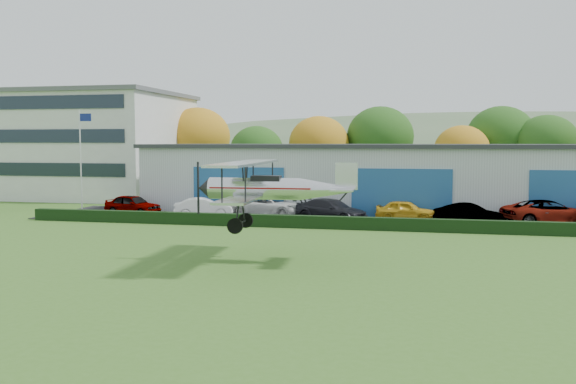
% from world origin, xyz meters
% --- Properties ---
extents(ground, '(300.00, 300.00, 0.00)m').
position_xyz_m(ground, '(0.00, 0.00, 0.00)').
color(ground, '#3C6720').
rests_on(ground, ground).
extents(apron, '(48.00, 9.00, 0.05)m').
position_xyz_m(apron, '(3.00, 21.00, 0.03)').
color(apron, black).
rests_on(apron, ground).
extents(hedge, '(46.00, 0.60, 0.80)m').
position_xyz_m(hedge, '(3.00, 16.20, 0.40)').
color(hedge, black).
rests_on(hedge, ground).
extents(hangar, '(40.60, 12.60, 5.30)m').
position_xyz_m(hangar, '(5.00, 27.98, 2.66)').
color(hangar, '#B2B7BC').
rests_on(hangar, ground).
extents(office_block, '(20.60, 15.60, 10.40)m').
position_xyz_m(office_block, '(-28.00, 35.00, 5.21)').
color(office_block, silver).
rests_on(office_block, ground).
extents(flagpole, '(1.05, 0.10, 8.00)m').
position_xyz_m(flagpole, '(-19.88, 22.00, 4.78)').
color(flagpole, silver).
rests_on(flagpole, ground).
extents(tree_belt, '(75.70, 13.22, 10.12)m').
position_xyz_m(tree_belt, '(0.85, 40.62, 5.61)').
color(tree_belt, '#3D2614').
rests_on(tree_belt, ground).
extents(distant_hills, '(430.00, 196.00, 56.00)m').
position_xyz_m(distant_hills, '(-4.38, 140.00, -13.05)').
color(distant_hills, '#4C6642').
rests_on(distant_hills, ground).
extents(car_0, '(4.70, 2.77, 1.50)m').
position_xyz_m(car_0, '(-14.67, 20.15, 0.80)').
color(car_0, gray).
rests_on(car_0, apron).
extents(car_1, '(4.48, 2.80, 1.39)m').
position_xyz_m(car_1, '(-8.98, 19.85, 0.75)').
color(car_1, silver).
rests_on(car_1, apron).
extents(car_2, '(6.05, 3.80, 1.56)m').
position_xyz_m(car_2, '(-4.35, 21.19, 0.83)').
color(car_2, silver).
rests_on(car_2, apron).
extents(car_3, '(5.71, 4.17, 1.54)m').
position_xyz_m(car_3, '(0.42, 19.41, 0.82)').
color(car_3, black).
rests_on(car_3, apron).
extents(car_4, '(4.23, 2.04, 1.39)m').
position_xyz_m(car_4, '(5.35, 21.22, 0.75)').
color(car_4, gold).
rests_on(car_4, apron).
extents(car_5, '(4.56, 2.98, 1.42)m').
position_xyz_m(car_5, '(9.45, 19.45, 0.76)').
color(car_5, gray).
rests_on(car_5, apron).
extents(car_6, '(6.48, 4.63, 1.64)m').
position_xyz_m(car_6, '(14.56, 20.78, 0.87)').
color(car_6, gray).
rests_on(car_6, apron).
extents(biplane, '(7.37, 8.43, 3.16)m').
position_xyz_m(biplane, '(-0.26, 4.74, 3.47)').
color(biplane, silver).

